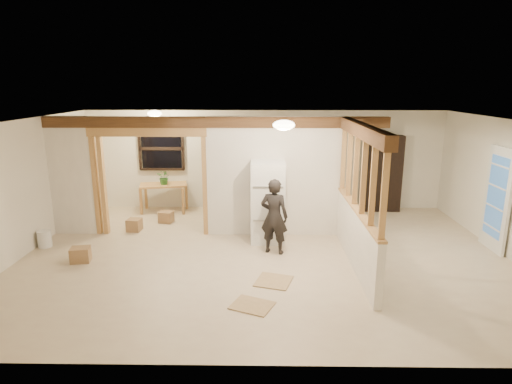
{
  "coord_description": "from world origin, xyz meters",
  "views": [
    {
      "loc": [
        -0.05,
        -7.5,
        3.12
      ],
      "look_at": [
        -0.17,
        0.4,
        1.13
      ],
      "focal_mm": 30.0,
      "sensor_mm": 36.0,
      "label": 1
    }
  ],
  "objects_px": {
    "work_table": "(164,198)",
    "shop_vac": "(81,213)",
    "bookshelf": "(382,174)",
    "refrigerator": "(268,202)",
    "woman": "(274,216)"
  },
  "relations": [
    {
      "from": "work_table",
      "to": "shop_vac",
      "type": "relative_size",
      "value": 2.11
    },
    {
      "from": "work_table",
      "to": "shop_vac",
      "type": "distance_m",
      "value": 1.97
    },
    {
      "from": "work_table",
      "to": "bookshelf",
      "type": "relative_size",
      "value": 0.59
    },
    {
      "from": "refrigerator",
      "to": "work_table",
      "type": "xyz_separation_m",
      "value": [
        -2.58,
        2.01,
        -0.46
      ]
    },
    {
      "from": "woman",
      "to": "bookshelf",
      "type": "xyz_separation_m",
      "value": [
        2.77,
        2.87,
        0.23
      ]
    },
    {
      "from": "refrigerator",
      "to": "woman",
      "type": "distance_m",
      "value": 0.68
    },
    {
      "from": "work_table",
      "to": "shop_vac",
      "type": "bearing_deg",
      "value": -161.11
    },
    {
      "from": "refrigerator",
      "to": "work_table",
      "type": "relative_size",
      "value": 1.44
    },
    {
      "from": "work_table",
      "to": "bookshelf",
      "type": "xyz_separation_m",
      "value": [
        5.45,
        0.2,
        0.6
      ]
    },
    {
      "from": "work_table",
      "to": "bookshelf",
      "type": "distance_m",
      "value": 5.49
    },
    {
      "from": "refrigerator",
      "to": "bookshelf",
      "type": "relative_size",
      "value": 0.86
    },
    {
      "from": "shop_vac",
      "to": "bookshelf",
      "type": "bearing_deg",
      "value": 9.59
    },
    {
      "from": "shop_vac",
      "to": "bookshelf",
      "type": "height_order",
      "value": "bookshelf"
    },
    {
      "from": "bookshelf",
      "to": "shop_vac",
      "type": "bearing_deg",
      "value": -170.41
    },
    {
      "from": "refrigerator",
      "to": "bookshelf",
      "type": "bearing_deg",
      "value": 37.52
    }
  ]
}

